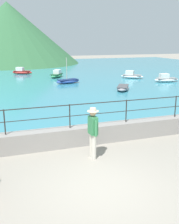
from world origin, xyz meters
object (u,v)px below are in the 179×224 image
(boat_2, at_px, (166,79))
(boat_5, at_px, (57,75))
(person_walking, at_px, (93,131))
(boat_1, at_px, (123,88))
(boat_6, at_px, (68,81))
(boat_7, at_px, (132,76))
(boat_0, at_px, (22,72))

(boat_2, xyz_separation_m, boat_5, (-8.97, 6.45, 0.00))
(boat_2, distance_m, boat_5, 11.04)
(person_walking, bearing_deg, boat_5, 81.15)
(boat_1, distance_m, boat_2, 6.28)
(person_walking, xyz_separation_m, boat_5, (3.11, 19.98, -0.65))
(person_walking, relative_size, boat_6, 0.71)
(boat_2, bearing_deg, boat_6, 166.55)
(boat_5, bearing_deg, boat_1, -70.21)
(boat_7, bearing_deg, boat_5, 155.54)
(boat_0, height_order, boat_2, same)
(boat_0, bearing_deg, boat_1, -63.82)
(boat_1, bearing_deg, boat_0, 116.18)
(person_walking, height_order, boat_7, person_walking)
(boat_0, bearing_deg, boat_6, -68.65)
(person_walking, relative_size, boat_5, 0.73)
(boat_0, bearing_deg, boat_7, -35.32)
(boat_0, relative_size, boat_1, 1.01)
(person_walking, bearing_deg, boat_1, 59.67)
(boat_5, bearing_deg, boat_6, -88.86)
(boat_0, xyz_separation_m, boat_6, (3.28, -8.38, -0.06))
(boat_1, xyz_separation_m, boat_7, (3.81, 5.86, 0.07))
(boat_5, distance_m, boat_7, 7.78)
(boat_0, height_order, boat_5, same)
(boat_0, relative_size, boat_5, 1.02)
(boat_1, xyz_separation_m, boat_2, (5.70, 2.63, 0.07))
(person_walking, height_order, boat_0, person_walking)
(boat_6, height_order, boat_7, boat_6)
(person_walking, xyz_separation_m, boat_1, (6.38, 10.90, -0.72))
(boat_0, distance_m, boat_5, 5.16)
(boat_6, bearing_deg, boat_0, 111.35)
(boat_0, height_order, boat_1, boat_0)
(person_walking, distance_m, boat_0, 24.04)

